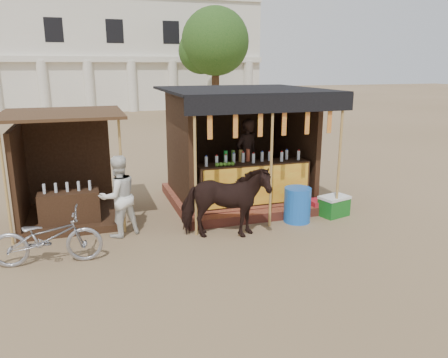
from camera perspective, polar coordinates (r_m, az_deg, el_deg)
name	(u,v)px	position (r m, az deg, el deg)	size (l,w,h in m)	color
ground	(252,263)	(7.69, 3.74, -10.87)	(120.00, 120.00, 0.00)	#846B4C
main_stall	(241,161)	(10.69, 2.28, 2.34)	(3.60, 3.61, 2.78)	brown
secondary_stall	(60,183)	(10.00, -20.61, -0.54)	(2.40, 2.40, 2.38)	#372214
cow	(225,203)	(8.47, 0.14, -3.09)	(0.78, 1.72, 1.45)	black
motorbike	(47,238)	(8.04, -22.10, -7.11)	(0.63, 1.81, 0.95)	#95969E
bystander	(118,196)	(8.81, -13.63, -2.21)	(0.79, 0.62, 1.63)	white
blue_barrel	(297,205)	(9.59, 9.55, -3.34)	(0.57, 0.57, 0.76)	blue
red_crate	(318,206)	(10.31, 12.19, -3.50)	(0.42, 0.40, 0.31)	#AC1C2B
cooler	(334,206)	(10.17, 14.17, -3.42)	(0.73, 0.59, 0.46)	#16651D
background_building	(86,56)	(36.39, -17.60, 15.07)	(26.00, 7.45, 8.18)	silver
tree	(212,44)	(29.82, -1.59, 17.21)	(4.50, 4.40, 7.00)	#382314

